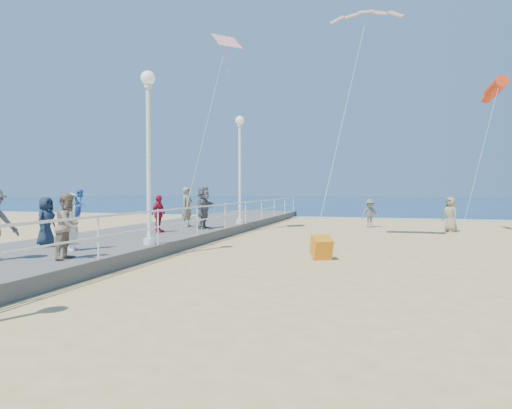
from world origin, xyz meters
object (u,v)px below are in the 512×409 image
(spectator_3, at_px, (159,214))
(spectator_4, at_px, (46,222))
(woman_holding_toddler, at_px, (73,222))
(beach_walker_a, at_px, (370,213))
(spectator_1, at_px, (68,226))
(box_kite, at_px, (321,250))
(lamp_post_mid, at_px, (148,139))
(spectator_5, at_px, (204,207))
(spectator_6, at_px, (187,207))
(toddler_held, at_px, (81,205))
(lamp_post_far, at_px, (240,158))
(beach_walker_c, at_px, (450,214))

(spectator_3, distance_m, spectator_4, 4.98)
(woman_holding_toddler, relative_size, beach_walker_a, 1.03)
(spectator_1, bearing_deg, box_kite, -62.72)
(lamp_post_mid, relative_size, beach_walker_a, 3.41)
(spectator_1, relative_size, spectator_3, 1.10)
(beach_walker_a, bearing_deg, spectator_1, -136.62)
(spectator_5, xyz_separation_m, spectator_6, (-1.07, 0.64, -0.02))
(spectator_5, bearing_deg, spectator_6, 60.55)
(toddler_held, height_order, spectator_5, spectator_5)
(lamp_post_mid, height_order, spectator_1, lamp_post_mid)
(spectator_4, distance_m, beach_walker_a, 16.86)
(lamp_post_far, distance_m, beach_walker_a, 7.93)
(spectator_1, bearing_deg, woman_holding_toddler, 25.20)
(spectator_5, relative_size, spectator_6, 1.02)
(spectator_1, bearing_deg, beach_walker_c, -44.76)
(lamp_post_mid, relative_size, spectator_4, 3.59)
(lamp_post_far, bearing_deg, beach_walker_c, 14.41)
(toddler_held, bearing_deg, lamp_post_mid, -50.40)
(lamp_post_mid, xyz_separation_m, box_kite, (5.16, 1.05, -3.36))
(lamp_post_far, relative_size, woman_holding_toddler, 3.31)
(lamp_post_far, bearing_deg, spectator_5, -99.53)
(spectator_1, relative_size, beach_walker_c, 0.94)
(lamp_post_mid, height_order, toddler_held, lamp_post_mid)
(beach_walker_c, bearing_deg, box_kite, -61.66)
(spectator_4, relative_size, spectator_5, 0.81)
(spectator_4, bearing_deg, box_kite, -78.02)
(toddler_held, relative_size, box_kite, 1.44)
(spectator_4, bearing_deg, lamp_post_far, -19.21)
(spectator_3, height_order, spectator_6, spectator_6)
(woman_holding_toddler, bearing_deg, spectator_3, -11.52)
(spectator_4, height_order, beach_walker_a, spectator_4)
(beach_walker_a, bearing_deg, spectator_4, -146.18)
(toddler_held, distance_m, spectator_1, 1.70)
(spectator_5, bearing_deg, woman_holding_toddler, 175.28)
(toddler_held, relative_size, spectator_6, 0.48)
(spectator_3, bearing_deg, toddler_held, -171.65)
(woman_holding_toddler, height_order, toddler_held, toddler_held)
(spectator_4, xyz_separation_m, box_kite, (7.90, 2.30, -0.84))
(lamp_post_mid, distance_m, spectator_3, 4.68)
(spectator_3, height_order, beach_walker_c, spectator_3)
(lamp_post_mid, height_order, woman_holding_toddler, lamp_post_mid)
(spectator_1, xyz_separation_m, beach_walker_a, (6.63, 16.18, -0.43))
(beach_walker_a, bearing_deg, lamp_post_far, -170.85)
(spectator_3, distance_m, beach_walker_a, 12.25)
(lamp_post_mid, relative_size, spectator_5, 2.90)
(spectator_6, distance_m, beach_walker_a, 10.31)
(beach_walker_c, bearing_deg, spectator_1, -72.38)
(woman_holding_toddler, xyz_separation_m, spectator_4, (-1.37, 0.55, -0.06))
(spectator_6, distance_m, box_kite, 8.65)
(woman_holding_toddler, xyz_separation_m, spectator_3, (-0.25, 5.40, -0.06))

